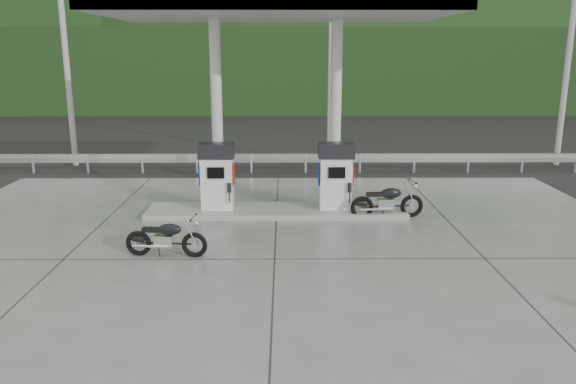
{
  "coord_description": "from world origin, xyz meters",
  "views": [
    {
      "loc": [
        0.2,
        -12.26,
        4.29
      ],
      "look_at": [
        0.3,
        1.0,
        1.0
      ],
      "focal_mm": 35.0,
      "sensor_mm": 36.0,
      "label": 1
    }
  ],
  "objects_px": {
    "gas_pump_left": "(217,176)",
    "motorcycle_right": "(387,202)",
    "gas_pump_right": "(336,176)",
    "motorcycle_left": "(166,239)"
  },
  "relations": [
    {
      "from": "gas_pump_left",
      "to": "motorcycle_right",
      "type": "xyz_separation_m",
      "value": [
        4.54,
        -0.41,
        -0.61
      ]
    },
    {
      "from": "gas_pump_right",
      "to": "motorcycle_left",
      "type": "height_order",
      "value": "gas_pump_right"
    },
    {
      "from": "gas_pump_left",
      "to": "gas_pump_right",
      "type": "xyz_separation_m",
      "value": [
        3.2,
        0.0,
        0.0
      ]
    },
    {
      "from": "gas_pump_left",
      "to": "motorcycle_left",
      "type": "bearing_deg",
      "value": -102.58
    },
    {
      "from": "gas_pump_right",
      "to": "motorcycle_right",
      "type": "bearing_deg",
      "value": -17.13
    },
    {
      "from": "gas_pump_left",
      "to": "motorcycle_left",
      "type": "relative_size",
      "value": 1.08
    },
    {
      "from": "gas_pump_left",
      "to": "gas_pump_right",
      "type": "bearing_deg",
      "value": 0.0
    },
    {
      "from": "gas_pump_right",
      "to": "motorcycle_right",
      "type": "height_order",
      "value": "gas_pump_right"
    },
    {
      "from": "gas_pump_right",
      "to": "motorcycle_left",
      "type": "xyz_separation_m",
      "value": [
        -3.94,
        -3.29,
        -0.65
      ]
    },
    {
      "from": "gas_pump_right",
      "to": "motorcycle_right",
      "type": "distance_m",
      "value": 1.53
    }
  ]
}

